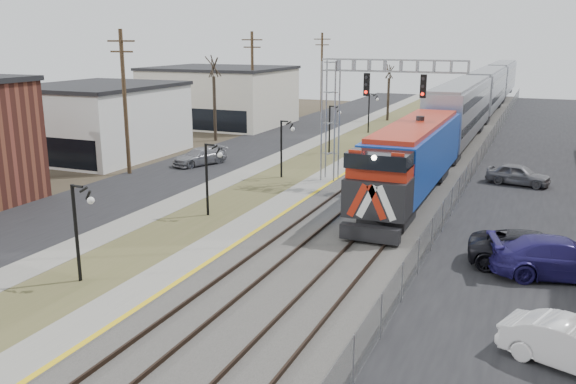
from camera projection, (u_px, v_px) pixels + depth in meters
The scene contains 20 objects.
street_west at pixel (233, 153), 51.16m from camera, with size 7.00×120.00×0.04m, color black.
sidewalk at pixel (282, 157), 49.46m from camera, with size 2.00×120.00×0.08m, color gray.
grass_median at pixel (317, 159), 48.32m from camera, with size 4.00×120.00×0.06m, color #4E502A.
platform at pixel (353, 161), 47.17m from camera, with size 2.00×120.00×0.24m, color gray.
ballast_bed at pixel (417, 167), 45.28m from camera, with size 8.00×120.00×0.20m, color #595651.
platform_edge at pixel (364, 161), 46.80m from camera, with size 0.24×120.00×0.01m, color gold.
track_near at pixel (391, 162), 45.99m from camera, with size 1.58×120.00×0.15m.
track_far at pixel (438, 166), 44.67m from camera, with size 1.58×120.00×0.15m.
train at pixel (479, 98), 67.08m from camera, with size 3.00×85.85×5.33m.
signal_gantry at pixel (356, 100), 38.72m from camera, with size 9.00×1.07×8.15m.
lampposts at pixel (210, 179), 32.92m from camera, with size 0.14×62.14×4.00m.
utility_poles at pixel (125, 103), 42.14m from camera, with size 0.28×80.28×10.00m.
fence at pixel (477, 162), 43.52m from camera, with size 0.04×120.00×1.60m, color gray.
buildings_west at pixel (47, 128), 44.38m from camera, with size 14.00×67.00×7.00m.
bare_trees at pixel (241, 115), 54.43m from camera, with size 12.30×42.30×5.95m.
car_lot_b at pixel (575, 348), 17.70m from camera, with size 1.47×4.22×1.39m, color white.
car_lot_c at pixel (537, 253), 25.28m from camera, with size 2.53×5.49×1.53m, color black.
car_lot_d at pixel (561, 259), 24.44m from camera, with size 2.29×5.63×1.63m, color navy.
car_lot_e at pixel (518, 175), 39.90m from camera, with size 1.62×4.02×1.37m, color slate.
car_street_b at pixel (200, 157), 46.17m from camera, with size 1.78×4.39×1.27m, color gray.
Camera 1 is at (12.43, -9.59, 9.46)m, focal length 38.00 mm.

